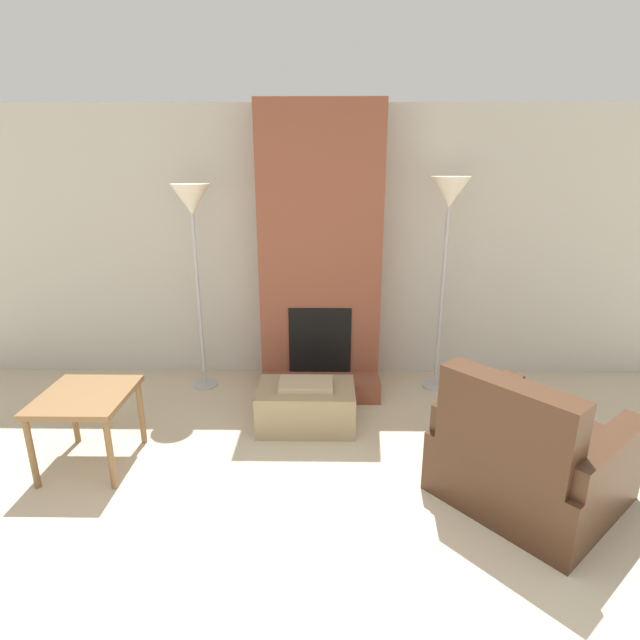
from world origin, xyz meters
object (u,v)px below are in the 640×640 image
armchair (526,460)px  floor_lamp_right (449,204)px  side_table (86,404)px  floor_lamp_left (192,211)px  ottoman (306,405)px

armchair → floor_lamp_right: bearing=-33.7°
side_table → floor_lamp_right: floor_lamp_right is taller
floor_lamp_left → floor_lamp_right: size_ratio=0.97×
ottoman → floor_lamp_right: 2.12m
floor_lamp_right → armchair: bearing=-82.6°
armchair → side_table: 2.99m
ottoman → armchair: size_ratio=0.56×
ottoman → floor_lamp_right: bearing=31.8°
floor_lamp_left → floor_lamp_right: floor_lamp_right is taller
ottoman → armchair: 1.72m
floor_lamp_right → ottoman: bearing=-148.2°
ottoman → floor_lamp_left: 1.97m
side_table → floor_lamp_left: size_ratio=0.34×
floor_lamp_left → floor_lamp_right: (2.25, 0.00, 0.06)m
ottoman → floor_lamp_right: size_ratio=0.40×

